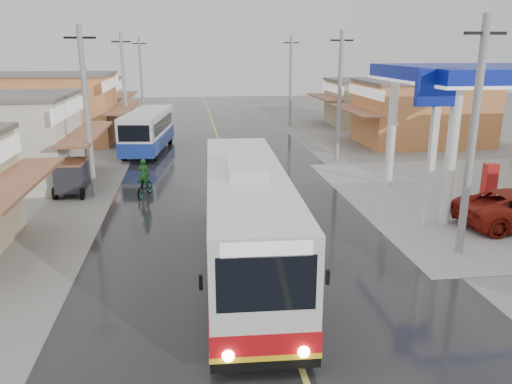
% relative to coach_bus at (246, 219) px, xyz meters
% --- Properties ---
extents(ground, '(120.00, 120.00, 0.00)m').
position_rel_coach_bus_xyz_m(ground, '(0.61, 0.40, -1.74)').
color(ground, slate).
rests_on(ground, ground).
extents(road, '(12.00, 90.00, 0.02)m').
position_rel_coach_bus_xyz_m(road, '(0.61, 15.40, -1.73)').
color(road, black).
rests_on(road, ground).
extents(centre_line, '(0.15, 90.00, 0.01)m').
position_rel_coach_bus_xyz_m(centre_line, '(0.61, 15.40, -1.71)').
color(centre_line, '#D8CC4C').
rests_on(centre_line, road).
extents(shopfronts_left, '(11.00, 44.00, 5.20)m').
position_rel_coach_bus_xyz_m(shopfronts_left, '(-12.39, 18.40, -1.74)').
color(shopfronts_left, tan).
rests_on(shopfronts_left, ground).
extents(shopfronts_right, '(11.00, 44.00, 4.80)m').
position_rel_coach_bus_xyz_m(shopfronts_right, '(15.61, 12.40, -1.74)').
color(shopfronts_right, beige).
rests_on(shopfronts_right, ground).
extents(utility_poles_left, '(1.60, 50.00, 8.00)m').
position_rel_coach_bus_xyz_m(utility_poles_left, '(-6.39, 16.40, -1.74)').
color(utility_poles_left, gray).
rests_on(utility_poles_left, ground).
extents(utility_poles_right, '(1.60, 36.00, 8.00)m').
position_rel_coach_bus_xyz_m(utility_poles_right, '(7.61, 15.40, -1.74)').
color(utility_poles_right, gray).
rests_on(utility_poles_right, ground).
extents(coach_bus, '(3.06, 11.62, 3.60)m').
position_rel_coach_bus_xyz_m(coach_bus, '(0.00, 0.00, 0.00)').
color(coach_bus, silver).
rests_on(coach_bus, road).
extents(second_bus, '(3.30, 8.59, 2.78)m').
position_rel_coach_bus_xyz_m(second_bus, '(-4.49, 20.03, -0.24)').
color(second_bus, silver).
rests_on(second_bus, road).
extents(cyclist, '(1.11, 1.87, 1.91)m').
position_rel_coach_bus_xyz_m(cyclist, '(-3.90, 8.91, -1.11)').
color(cyclist, black).
rests_on(cyclist, ground).
extents(tricycle_near, '(1.47, 2.23, 1.71)m').
position_rel_coach_bus_xyz_m(tricycle_near, '(-7.44, 9.72, -0.76)').
color(tricycle_near, '#26262D').
rests_on(tricycle_near, ground).
extents(tricycle_far, '(1.85, 2.33, 1.55)m').
position_rel_coach_bus_xyz_m(tricycle_far, '(-8.86, 15.69, -0.85)').
color(tricycle_far, '#26262D').
rests_on(tricycle_far, ground).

